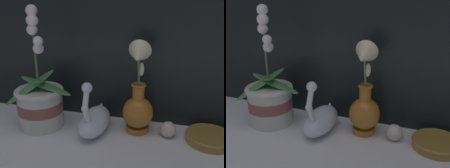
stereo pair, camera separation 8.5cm
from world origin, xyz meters
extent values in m
plane|color=white|center=(0.00, 0.00, 0.00)|extent=(2.80, 2.80, 0.00)
cylinder|color=beige|center=(-0.29, 0.11, 0.07)|extent=(0.16, 0.16, 0.14)
cylinder|color=brown|center=(-0.29, 0.11, 0.08)|extent=(0.16, 0.16, 0.04)
torus|color=beige|center=(-0.29, 0.11, 0.13)|extent=(0.17, 0.17, 0.02)
cylinder|color=#4C6B3D|center=(-0.29, 0.11, 0.28)|extent=(0.01, 0.01, 0.27)
ellipsoid|color=#427F47|center=(-0.26, 0.11, 0.16)|extent=(0.19, 0.05, 0.06)
ellipsoid|color=#427F47|center=(-0.31, 0.13, 0.16)|extent=(0.15, 0.17, 0.08)
ellipsoid|color=#427F47|center=(-0.31, 0.09, 0.16)|extent=(0.14, 0.17, 0.10)
sphere|color=white|center=(-0.30, 0.12, 0.41)|extent=(0.04, 0.04, 0.04)
sphere|color=white|center=(-0.29, 0.11, 0.38)|extent=(0.04, 0.04, 0.04)
sphere|color=white|center=(-0.29, 0.11, 0.35)|extent=(0.04, 0.04, 0.04)
sphere|color=white|center=(-0.26, 0.08, 0.32)|extent=(0.03, 0.03, 0.03)
sphere|color=white|center=(-0.28, 0.10, 0.29)|extent=(0.04, 0.04, 0.04)
ellipsoid|color=silver|center=(-0.09, 0.11, 0.04)|extent=(0.10, 0.20, 0.08)
cone|color=silver|center=(-0.09, 0.19, 0.05)|extent=(0.05, 0.07, 0.07)
cylinder|color=silver|center=(-0.09, 0.05, 0.10)|extent=(0.02, 0.05, 0.07)
sphere|color=silver|center=(-0.09, 0.03, 0.13)|extent=(0.02, 0.02, 0.02)
cylinder|color=silver|center=(-0.09, 0.04, 0.16)|extent=(0.02, 0.04, 0.07)
sphere|color=silver|center=(-0.09, 0.05, 0.19)|extent=(0.03, 0.03, 0.03)
cylinder|color=#B26B23|center=(0.05, 0.16, 0.01)|extent=(0.08, 0.08, 0.02)
ellipsoid|color=#B26B23|center=(0.05, 0.16, 0.07)|extent=(0.11, 0.11, 0.11)
cylinder|color=#B26B23|center=(0.05, 0.16, 0.15)|extent=(0.04, 0.04, 0.05)
torus|color=#B26B23|center=(0.05, 0.16, 0.17)|extent=(0.05, 0.05, 0.01)
cylinder|color=#567A47|center=(0.05, 0.15, 0.22)|extent=(0.01, 0.03, 0.09)
cone|color=beige|center=(0.05, 0.13, 0.28)|extent=(0.07, 0.09, 0.09)
ellipsoid|color=beige|center=(0.06, 0.16, 0.23)|extent=(0.02, 0.02, 0.04)
sphere|color=beige|center=(0.16, 0.15, 0.03)|extent=(0.05, 0.05, 0.05)
cylinder|color=olive|center=(0.29, 0.15, 0.01)|extent=(0.15, 0.15, 0.03)
torus|color=olive|center=(0.29, 0.15, 0.02)|extent=(0.15, 0.15, 0.01)
camera|label=1|loc=(0.18, -0.65, 0.47)|focal=42.00mm
camera|label=2|loc=(0.26, -0.62, 0.47)|focal=42.00mm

